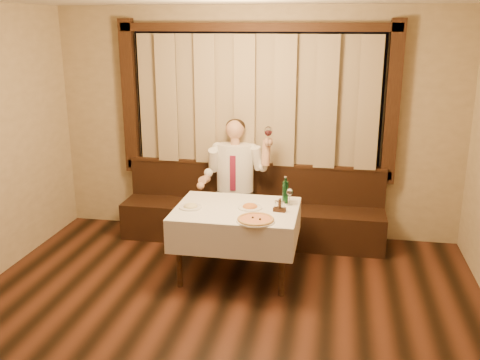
% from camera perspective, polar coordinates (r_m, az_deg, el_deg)
% --- Properties ---
extents(room, '(5.01, 6.01, 2.81)m').
position_cam_1_polar(room, '(4.64, -2.08, 2.73)').
color(room, black).
rests_on(room, ground).
extents(banquette, '(3.20, 0.61, 0.94)m').
position_cam_1_polar(banquette, '(6.63, 1.29, -3.74)').
color(banquette, black).
rests_on(banquette, ground).
extents(dining_table, '(1.27, 0.97, 0.76)m').
position_cam_1_polar(dining_table, '(5.57, -0.37, -4.02)').
color(dining_table, black).
rests_on(dining_table, ground).
extents(pizza, '(0.37, 0.37, 0.04)m').
position_cam_1_polar(pizza, '(5.17, 1.68, -4.25)').
color(pizza, white).
rests_on(pizza, dining_table).
extents(pasta_red, '(0.25, 0.25, 0.09)m').
position_cam_1_polar(pasta_red, '(5.52, 1.07, -2.68)').
color(pasta_red, white).
rests_on(pasta_red, dining_table).
extents(pasta_cream, '(0.23, 0.23, 0.08)m').
position_cam_1_polar(pasta_cream, '(5.55, -5.31, -2.66)').
color(pasta_cream, white).
rests_on(pasta_cream, dining_table).
extents(green_bottle, '(0.06, 0.06, 0.29)m').
position_cam_1_polar(green_bottle, '(5.67, 4.86, -1.26)').
color(green_bottle, '#104B22').
rests_on(green_bottle, dining_table).
extents(table_wine_glass, '(0.07, 0.07, 0.19)m').
position_cam_1_polar(table_wine_glass, '(5.60, 5.33, -1.36)').
color(table_wine_glass, white).
rests_on(table_wine_glass, dining_table).
extents(cruet_caddy, '(0.13, 0.08, 0.13)m').
position_cam_1_polar(cruet_caddy, '(5.43, 4.24, -2.90)').
color(cruet_caddy, black).
rests_on(cruet_caddy, dining_table).
extents(seated_man, '(0.85, 0.63, 1.50)m').
position_cam_1_polar(seated_man, '(6.41, -0.60, 0.72)').
color(seated_man, black).
rests_on(seated_man, ground).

